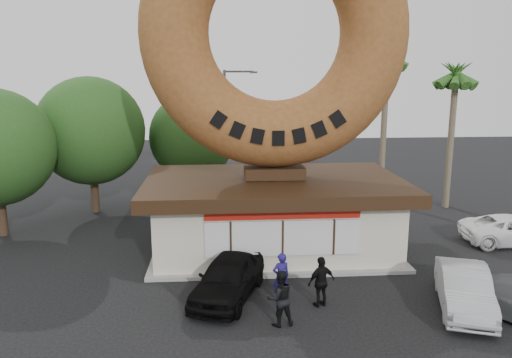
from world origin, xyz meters
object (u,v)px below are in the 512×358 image
Objects in this scene: giant_donut at (275,33)px; person_center at (280,298)px; person_right at (321,282)px; donut_shop at (274,212)px; car_silver at (464,289)px; street_lamp at (227,127)px; person_left at (281,277)px; car_black at (228,277)px.

giant_donut is 10.96m from person_center.
person_center is at bearing 14.25° from person_right.
person_center reaches higher than person_right.
donut_shop is 8.54m from car_silver.
street_lamp is at bearing -102.92° from person_right.
car_silver is at bearing -47.52° from donut_shop.
donut_shop is 1.40× the size of street_lamp.
person_right is at bearing -168.11° from car_silver.
donut_shop is 6.97m from person_center.
person_center is (-0.25, -1.72, 0.03)m from person_left.
person_right is (0.99, -5.71, -0.88)m from donut_shop.
street_lamp is 4.61× the size of person_left.
car_black is at bearing -114.01° from donut_shop.
car_black is at bearing -64.32° from person_center.
person_right is at bearing -80.20° from donut_shop.
person_left is (-0.32, -5.19, -8.53)m from giant_donut.
giant_donut is at bearing -79.49° from street_lamp.
street_lamp is 17.33m from person_center.
car_black is (-2.14, -4.80, -1.01)m from donut_shop.
car_black is at bearing -113.94° from giant_donut.
car_silver is at bearing 174.56° from person_center.
giant_donut is 12.14m from car_silver.
person_center is at bearing -155.72° from car_silver.
car_silver is (4.74, -0.54, -0.17)m from person_right.
person_left is (-0.32, -5.17, -0.90)m from donut_shop.
donut_shop is at bearing -103.36° from person_right.
giant_donut is 2.54× the size of car_black.
person_right reaches higher than person_left.
giant_donut is 10.30m from person_right.
person_center is 6.33m from car_silver.
person_center is at bearing -94.69° from donut_shop.
car_black is (-1.57, 2.09, -0.15)m from person_center.
person_right is (0.99, -5.72, -8.51)m from giant_donut.
giant_donut is 6.20× the size of person_center.
donut_shop is 10.54m from street_lamp.
car_black is 1.02× the size of car_silver.
person_left reaches higher than car_silver.
person_left reaches higher than car_black.
donut_shop reaches higher than person_left.
person_left is at bearing -109.47° from person_center.
car_silver is (6.29, 0.64, -0.19)m from person_center.
street_lamp is 4.43× the size of person_center.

